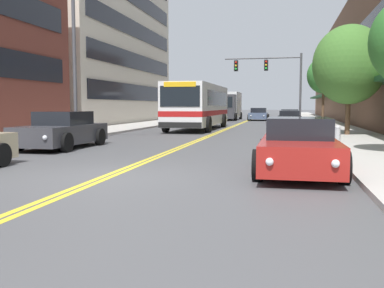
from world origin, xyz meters
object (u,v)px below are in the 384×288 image
(car_charcoal_parked_right_mid, at_px, (290,116))
(fire_hydrant, at_px, (337,135))
(car_dark_grey_parked_left_near, at_px, (62,131))
(traffic_signal_mast, at_px, (273,74))
(car_silver_parked_left_far, at_px, (201,116))
(car_black_parked_right_far, at_px, (289,118))
(car_red_parked_right_foreground, at_px, (298,147))
(street_lamp_left_near, at_px, (78,35))
(street_tree_right_mid, at_px, (349,65))
(box_truck, at_px, (228,105))
(street_tree_right_far, at_px, (324,75))
(car_slate_blue_moving_lead, at_px, (259,115))
(city_bus, at_px, (199,104))

(car_charcoal_parked_right_mid, distance_m, fire_hydrant, 27.21)
(car_dark_grey_parked_left_near, relative_size, traffic_signal_mast, 0.71)
(car_silver_parked_left_far, distance_m, fire_hydrant, 27.16)
(car_black_parked_right_far, height_order, fire_hydrant, car_black_parked_right_far)
(car_red_parked_right_foreground, distance_m, street_lamp_left_near, 12.46)
(car_charcoal_parked_right_mid, relative_size, street_tree_right_mid, 0.76)
(car_silver_parked_left_far, xyz_separation_m, box_truck, (1.92, 6.42, 1.02))
(car_charcoal_parked_right_mid, bearing_deg, car_silver_parked_left_far, -166.99)
(car_dark_grey_parked_left_near, xyz_separation_m, street_lamp_left_near, (-0.66, 2.81, 4.13))
(car_dark_grey_parked_left_near, bearing_deg, car_charcoal_parked_right_mid, 73.12)
(car_red_parked_right_foreground, bearing_deg, street_lamp_left_near, 143.28)
(fire_hydrant, bearing_deg, traffic_signal_mast, 98.47)
(street_tree_right_mid, bearing_deg, street_tree_right_far, 90.74)
(car_slate_blue_moving_lead, bearing_deg, car_red_parked_right_foreground, -85.01)
(car_silver_parked_left_far, xyz_separation_m, car_red_parked_right_foreground, (8.63, -31.32, 0.01))
(car_silver_parked_left_far, distance_m, street_tree_right_mid, 22.07)
(car_dark_grey_parked_left_near, height_order, car_charcoal_parked_right_mid, car_dark_grey_parked_left_near)
(car_charcoal_parked_right_mid, xyz_separation_m, street_tree_right_mid, (2.76, -20.61, 3.14))
(box_truck, xyz_separation_m, street_tree_right_mid, (9.55, -25.02, 2.10))
(car_red_parked_right_foreground, bearing_deg, car_charcoal_parked_right_mid, 89.86)
(car_slate_blue_moving_lead, xyz_separation_m, street_lamp_left_near, (-6.20, -29.89, 4.15))
(car_black_parked_right_far, bearing_deg, car_slate_blue_moving_lead, 105.30)
(street_tree_right_far, bearing_deg, car_slate_blue_moving_lead, 118.28)
(car_silver_parked_left_far, xyz_separation_m, traffic_signal_mast, (7.22, -4.80, 3.69))
(car_dark_grey_parked_left_near, height_order, street_lamp_left_near, street_lamp_left_near)
(city_bus, distance_m, box_truck, 19.52)
(car_red_parked_right_foreground, height_order, fire_hydrant, car_red_parked_right_foreground)
(traffic_signal_mast, relative_size, street_lamp_left_near, 0.79)
(car_slate_blue_moving_lead, distance_m, street_lamp_left_near, 30.81)
(box_truck, relative_size, fire_hydrant, 10.10)
(car_red_parked_right_foreground, xyz_separation_m, street_lamp_left_near, (-9.42, 7.02, 4.16))
(city_bus, bearing_deg, car_silver_parked_left_far, 100.53)
(car_slate_blue_moving_lead, bearing_deg, street_lamp_left_near, -101.71)
(car_red_parked_right_foreground, height_order, street_tree_right_mid, street_tree_right_mid)
(traffic_signal_mast, height_order, fire_hydrant, traffic_signal_mast)
(street_tree_right_mid, bearing_deg, car_charcoal_parked_right_mid, 97.63)
(car_silver_parked_left_far, bearing_deg, street_tree_right_far, -25.35)
(car_black_parked_right_far, bearing_deg, street_lamp_left_near, -117.39)
(street_tree_right_far, bearing_deg, street_lamp_left_near, -122.55)
(car_silver_parked_left_far, xyz_separation_m, fire_hydrant, (10.25, -25.16, -0.11))
(car_dark_grey_parked_left_near, relative_size, car_red_parked_right_foreground, 0.94)
(car_dark_grey_parked_left_near, xyz_separation_m, car_charcoal_parked_right_mid, (8.83, 29.11, -0.07))
(city_bus, relative_size, car_dark_grey_parked_left_near, 2.33)
(street_tree_right_mid, bearing_deg, car_slate_blue_moving_lead, 104.07)
(box_truck, distance_m, traffic_signal_mast, 12.69)
(street_tree_right_far, bearing_deg, traffic_signal_mast, 172.27)
(car_slate_blue_moving_lead, bearing_deg, city_bus, -99.05)
(street_lamp_left_near, bearing_deg, car_black_parked_right_far, 62.61)
(car_red_parked_right_foreground, distance_m, street_tree_right_far, 26.33)
(car_charcoal_parked_right_mid, relative_size, box_truck, 0.56)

